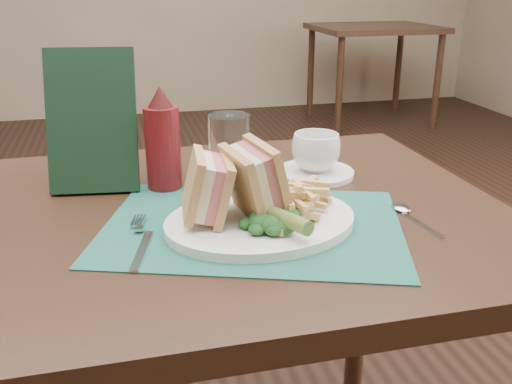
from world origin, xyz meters
TOP-DOWN VIEW (x-y plane):
  - floor at (0.00, 0.00)m, footprint 7.00×7.00m
  - wall_back at (0.00, 3.50)m, footprint 6.00×0.00m
  - table_bg_right at (1.77, 2.76)m, footprint 0.90×0.75m
  - placemat at (0.01, -0.59)m, footprint 0.54×0.46m
  - plate at (0.02, -0.59)m, footprint 0.34×0.29m
  - sandwich_half_a at (-0.08, -0.58)m, footprint 0.09×0.11m
  - sandwich_half_b at (-0.00, -0.58)m, footprint 0.10×0.13m
  - kale_garnish at (0.02, -0.64)m, footprint 0.11×0.08m
  - pickle_spear at (0.04, -0.64)m, footprint 0.07×0.12m
  - fries_pile at (0.09, -0.58)m, footprint 0.18×0.20m
  - fork at (-0.16, -0.61)m, footprint 0.07×0.17m
  - spoon at (0.27, -0.62)m, footprint 0.05×0.15m
  - saucer at (0.18, -0.38)m, footprint 0.15×0.15m
  - coffee_cup at (0.18, -0.38)m, footprint 0.11×0.11m
  - drinking_glass at (0.01, -0.39)m, footprint 0.08×0.08m
  - ketchup_bottle at (-0.11, -0.38)m, footprint 0.07×0.07m
  - check_presenter at (-0.22, -0.35)m, footprint 0.17×0.11m

SIDE VIEW (x-z plane):
  - floor at x=0.00m, z-range 0.00..0.00m
  - wall_back at x=0.00m, z-range -3.00..3.00m
  - table_bg_right at x=1.77m, z-range 0.00..0.75m
  - placemat at x=0.01m, z-range 0.75..0.75m
  - spoon at x=0.27m, z-range 0.75..0.76m
  - saucer at x=0.18m, z-range 0.75..0.76m
  - fork at x=-0.16m, z-range 0.75..0.76m
  - plate at x=0.02m, z-range 0.75..0.77m
  - kale_garnish at x=0.02m, z-range 0.77..0.79m
  - pickle_spear at x=0.04m, z-range 0.78..0.80m
  - coffee_cup at x=0.18m, z-range 0.76..0.83m
  - fries_pile at x=0.09m, z-range 0.77..0.83m
  - drinking_glass at x=0.01m, z-range 0.75..0.88m
  - sandwich_half_a at x=-0.08m, z-range 0.77..0.87m
  - sandwich_half_b at x=0.00m, z-range 0.77..0.88m
  - ketchup_bottle at x=-0.11m, z-range 0.75..0.94m
  - check_presenter at x=-0.22m, z-range 0.75..1.00m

